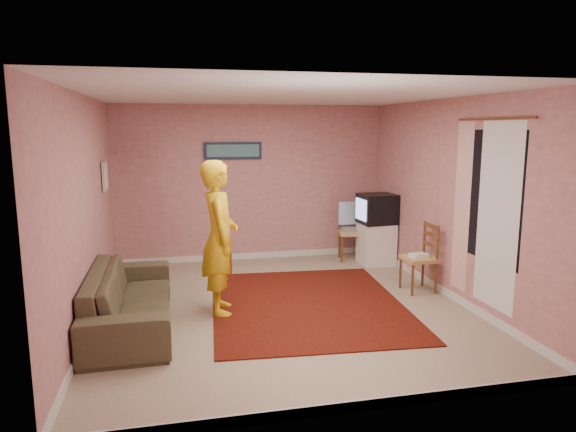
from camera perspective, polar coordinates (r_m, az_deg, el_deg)
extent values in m
plane|color=tan|center=(6.54, -0.67, -10.08)|extent=(5.00, 5.00, 0.00)
cube|color=tan|center=(8.66, -4.11, 3.65)|extent=(4.50, 0.02, 2.60)
cube|color=tan|center=(3.85, 7.01, -4.13)|extent=(4.50, 0.02, 2.60)
cube|color=tan|center=(6.17, -21.61, 0.50)|extent=(0.02, 5.00, 2.60)
cube|color=tan|center=(7.03, 17.57, 1.79)|extent=(0.02, 5.00, 2.60)
cube|color=silver|center=(6.16, -0.72, 13.30)|extent=(4.50, 5.00, 0.02)
cube|color=silver|center=(8.87, -4.00, -4.41)|extent=(4.50, 0.02, 0.10)
cube|color=silver|center=(4.33, 6.60, -20.37)|extent=(4.50, 0.02, 0.10)
cube|color=silver|center=(6.47, -20.82, -10.49)|extent=(0.02, 5.00, 0.10)
cube|color=silver|center=(7.30, 16.99, -7.98)|extent=(0.02, 5.00, 0.10)
cube|color=black|center=(6.25, 21.70, 2.00)|extent=(0.01, 1.10, 1.50)
cube|color=white|center=(6.15, 22.26, -0.04)|extent=(0.01, 0.75, 2.10)
cube|color=white|center=(6.72, 18.77, 0.95)|extent=(0.01, 0.35, 2.10)
cylinder|color=brown|center=(6.18, 21.87, 10.01)|extent=(0.02, 1.40, 0.02)
cube|color=#121832|center=(8.55, -6.13, 7.24)|extent=(0.95, 0.03, 0.28)
cube|color=#305F86|center=(8.53, -6.11, 7.23)|extent=(0.86, 0.01, 0.20)
cube|color=tan|center=(7.71, -19.69, 4.21)|extent=(0.03, 0.38, 0.42)
cube|color=silver|center=(7.71, -19.54, 4.22)|extent=(0.01, 0.30, 0.34)
cube|color=black|center=(6.63, 2.16, -9.72)|extent=(2.57, 3.12, 0.02)
cube|color=white|center=(8.59, 9.76, -3.03)|extent=(0.53, 0.48, 0.68)
cube|color=black|center=(8.48, 9.87, 0.80)|extent=(0.58, 0.53, 0.48)
cube|color=#8CB2F2|center=(8.36, 8.13, 0.72)|extent=(0.04, 0.40, 0.34)
cube|color=tan|center=(8.74, 7.12, -1.87)|extent=(0.51, 0.50, 0.05)
cube|color=brown|center=(8.69, 7.15, -0.25)|extent=(0.44, 0.13, 0.50)
cube|color=#B3B2B7|center=(8.73, 7.12, -1.49)|extent=(0.43, 0.35, 0.07)
cube|color=#91BFED|center=(8.83, 6.80, 0.33)|extent=(0.37, 0.05, 0.39)
cube|color=tan|center=(7.26, 14.30, -4.61)|extent=(0.41, 0.43, 0.05)
cube|color=brown|center=(7.20, 14.38, -2.74)|extent=(0.05, 0.43, 0.49)
cube|color=white|center=(7.24, 14.32, -4.24)|extent=(0.25, 0.20, 0.05)
imported|color=#4A402C|center=(6.12, -17.15, -8.69)|extent=(0.91, 2.26, 0.66)
imported|color=yellow|center=(6.18, -7.61, -2.40)|extent=(0.46, 0.69, 1.85)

